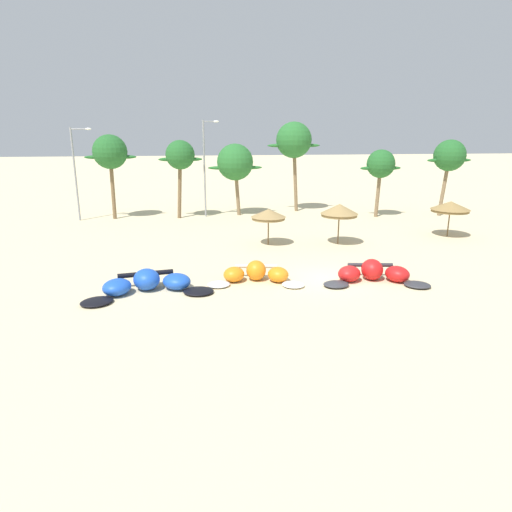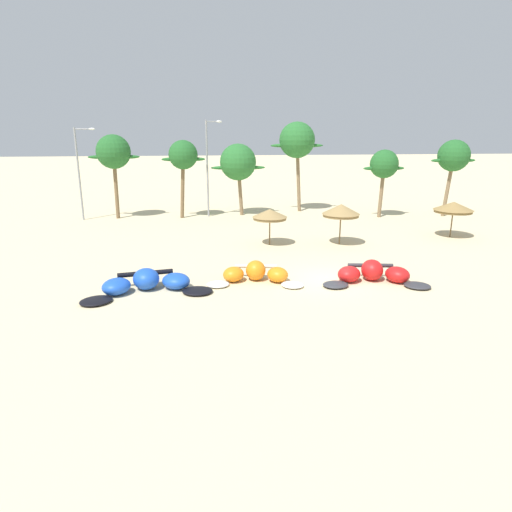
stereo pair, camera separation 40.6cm
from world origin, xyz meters
The scene contains 15 objects.
ground_plane centered at (0.00, 0.00, 0.00)m, with size 260.00×260.00×0.00m, color beige.
kite_far_left centered at (-10.43, -0.83, 0.45)m, with size 7.14×3.90×1.16m.
kite_left centered at (-4.35, 0.11, 0.45)m, with size 5.75×2.99×1.16m.
kite_left_of_center centered at (2.41, -0.68, 0.47)m, with size 6.30×3.30×1.22m.
beach_umbrella_near_van centered at (-2.35, 8.56, 2.37)m, with size 2.63×2.63×2.77m.
beach_umbrella_middle centered at (3.00, 8.10, 2.65)m, with size 2.84×2.84×3.12m.
beach_umbrella_near_palms centered at (12.73, 9.49, 2.48)m, with size 3.09×3.09×2.91m.
palm_leftmost centered at (-15.77, 20.79, 6.36)m, with size 4.88×3.25×8.08m.
palm_left centered at (-9.18, 20.36, 6.03)m, with size 4.20×2.80×7.55m.
palm_left_of_gap centered at (-3.80, 21.30, 5.30)m, with size 5.45×3.63×7.17m.
palm_center_left centered at (2.46, 22.86, 7.37)m, with size 5.55×3.70×9.30m.
palm_center_right centered at (10.31, 18.58, 5.16)m, with size 4.16×2.77×6.64m.
palm_right_of_gap centered at (17.30, 18.42, 5.93)m, with size 4.64×3.09×7.57m.
lamppost_west centered at (-18.88, 20.31, 4.90)m, with size 1.96×0.24×8.70m.
lamppost_west_center centered at (-6.77, 20.79, 5.22)m, with size 1.62×0.24×9.39m.
Camera 1 is at (-7.44, -24.52, 8.54)m, focal length 31.65 mm.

